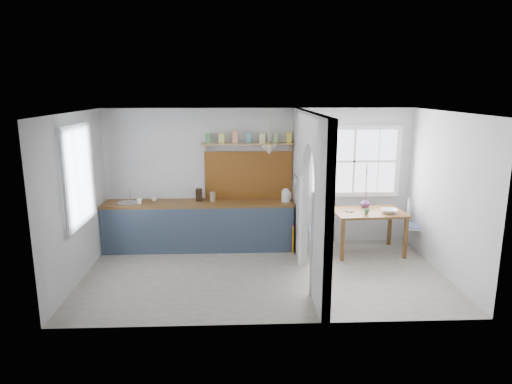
{
  "coord_description": "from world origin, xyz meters",
  "views": [
    {
      "loc": [
        -0.43,
        -6.91,
        2.94
      ],
      "look_at": [
        -0.11,
        0.46,
        1.27
      ],
      "focal_mm": 32.0,
      "sensor_mm": 36.0,
      "label": 1
    }
  ],
  "objects_px": {
    "chair_right": "(418,226)",
    "vase": "(365,203)",
    "kettle": "(286,195)",
    "dining_table": "(367,232)",
    "chair_left": "(320,230)"
  },
  "relations": [
    {
      "from": "dining_table",
      "to": "chair_right",
      "type": "relative_size",
      "value": 1.35
    },
    {
      "from": "chair_right",
      "to": "vase",
      "type": "xyz_separation_m",
      "value": [
        -0.98,
        0.15,
        0.41
      ]
    },
    {
      "from": "chair_left",
      "to": "kettle",
      "type": "xyz_separation_m",
      "value": [
        -0.61,
        0.21,
        0.61
      ]
    },
    {
      "from": "chair_right",
      "to": "vase",
      "type": "distance_m",
      "value": 1.07
    },
    {
      "from": "dining_table",
      "to": "chair_left",
      "type": "distance_m",
      "value": 0.87
    },
    {
      "from": "chair_left",
      "to": "chair_right",
      "type": "height_order",
      "value": "chair_right"
    },
    {
      "from": "chair_left",
      "to": "chair_right",
      "type": "relative_size",
      "value": 0.88
    },
    {
      "from": "dining_table",
      "to": "vase",
      "type": "height_order",
      "value": "vase"
    },
    {
      "from": "chair_right",
      "to": "vase",
      "type": "height_order",
      "value": "vase"
    },
    {
      "from": "kettle",
      "to": "vase",
      "type": "relative_size",
      "value": 1.32
    },
    {
      "from": "vase",
      "to": "chair_left",
      "type": "bearing_deg",
      "value": -170.22
    },
    {
      "from": "dining_table",
      "to": "chair_left",
      "type": "bearing_deg",
      "value": 169.99
    },
    {
      "from": "kettle",
      "to": "vase",
      "type": "distance_m",
      "value": 1.49
    },
    {
      "from": "dining_table",
      "to": "vase",
      "type": "bearing_deg",
      "value": 86.36
    },
    {
      "from": "chair_left",
      "to": "chair_right",
      "type": "bearing_deg",
      "value": 87.14
    }
  ]
}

